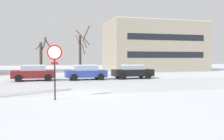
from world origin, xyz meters
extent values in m
plane|color=white|center=(0.00, 0.00, 0.00)|extent=(120.00, 120.00, 0.00)
cube|color=silver|center=(0.00, 3.57, 0.00)|extent=(80.00, 9.14, 0.00)
cylinder|color=black|center=(-1.69, -2.38, 1.17)|extent=(0.07, 0.11, 2.35)
cylinder|color=red|center=(-1.69, -2.38, 2.40)|extent=(0.74, 0.20, 0.76)
cylinder|color=white|center=(-1.69, -2.39, 2.40)|extent=(0.61, 0.17, 0.62)
cube|color=red|center=(-1.69, -2.38, 1.85)|extent=(0.35, 0.11, 0.12)
cylinder|color=white|center=(-1.69, -2.37, 2.45)|extent=(0.41, 0.12, 0.42)
cube|color=maroon|center=(-2.85, 9.30, 0.62)|extent=(3.90, 1.85, 0.69)
cube|color=#8C99A8|center=(-2.85, 9.30, 1.19)|extent=(2.15, 1.69, 0.45)
cube|color=white|center=(-2.85, 9.30, 1.44)|extent=(1.96, 1.56, 0.06)
cylinder|color=black|center=(-1.59, 10.24, 0.32)|extent=(0.64, 0.23, 0.64)
cylinder|color=black|center=(-1.58, 8.39, 0.32)|extent=(0.64, 0.23, 0.64)
cylinder|color=black|center=(-4.12, 10.22, 0.32)|extent=(0.64, 0.23, 0.64)
cylinder|color=black|center=(-4.10, 8.36, 0.32)|extent=(0.64, 0.23, 0.64)
cube|color=#283D93|center=(2.01, 8.98, 0.60)|extent=(3.92, 1.75, 0.66)
cube|color=#8C99A8|center=(2.01, 8.98, 1.16)|extent=(2.16, 1.60, 0.47)
cube|color=white|center=(2.01, 8.98, 1.43)|extent=(1.97, 1.48, 0.06)
cylinder|color=black|center=(3.27, 9.87, 0.32)|extent=(0.64, 0.23, 0.64)
cylinder|color=black|center=(3.29, 8.11, 0.32)|extent=(0.64, 0.23, 0.64)
cylinder|color=black|center=(0.73, 9.85, 0.32)|extent=(0.64, 0.23, 0.64)
cylinder|color=black|center=(0.75, 8.09, 0.32)|extent=(0.64, 0.23, 0.64)
cube|color=black|center=(6.87, 9.05, 0.61)|extent=(4.11, 1.76, 0.68)
cube|color=#8C99A8|center=(6.87, 9.05, 1.16)|extent=(2.26, 1.61, 0.41)
cube|color=white|center=(6.87, 9.05, 1.39)|extent=(2.06, 1.49, 0.06)
cylinder|color=black|center=(8.19, 9.95, 0.32)|extent=(0.64, 0.23, 0.64)
cylinder|color=black|center=(8.21, 8.18, 0.32)|extent=(0.64, 0.23, 0.64)
cylinder|color=black|center=(5.53, 9.93, 0.32)|extent=(0.64, 0.23, 0.64)
cylinder|color=black|center=(5.55, 8.16, 0.32)|extent=(0.64, 0.23, 0.64)
cylinder|color=#423326|center=(-2.10, 12.72, 1.87)|extent=(0.30, 0.30, 3.74)
cylinder|color=#423326|center=(-2.28, 13.04, 3.43)|extent=(0.73, 0.45, 0.83)
cylinder|color=#423326|center=(-1.83, 12.93, 3.33)|extent=(0.55, 0.68, 1.12)
cylinder|color=#423326|center=(-1.35, 12.33, 3.57)|extent=(0.89, 1.60, 1.25)
cylinder|color=#423326|center=(-1.65, 12.80, 3.92)|extent=(0.29, 0.99, 0.84)
cylinder|color=#423326|center=(2.02, 12.36, 2.28)|extent=(0.27, 0.27, 4.55)
cylinder|color=#423326|center=(2.20, 11.61, 4.29)|extent=(1.58, 0.47, 1.54)
cylinder|color=#423326|center=(2.55, 12.11, 3.57)|extent=(0.59, 1.13, 0.76)
cylinder|color=#423326|center=(1.71, 12.26, 4.17)|extent=(0.29, 0.68, 0.92)
cylinder|color=#423326|center=(2.73, 12.58, 4.80)|extent=(0.56, 1.53, 1.60)
cylinder|color=#423326|center=(2.35, 12.15, 3.07)|extent=(0.52, 0.77, 1.16)
cube|color=#9E937F|center=(16.03, 22.88, 3.90)|extent=(15.64, 8.31, 7.79)
cube|color=white|center=(16.03, 22.88, 7.84)|extent=(15.33, 8.15, 0.10)
cube|color=black|center=(16.03, 18.71, 2.60)|extent=(12.51, 0.04, 0.90)
cube|color=black|center=(16.03, 18.71, 5.19)|extent=(12.51, 0.04, 0.90)
camera|label=1|loc=(-2.57, -15.50, 2.12)|focal=41.19mm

